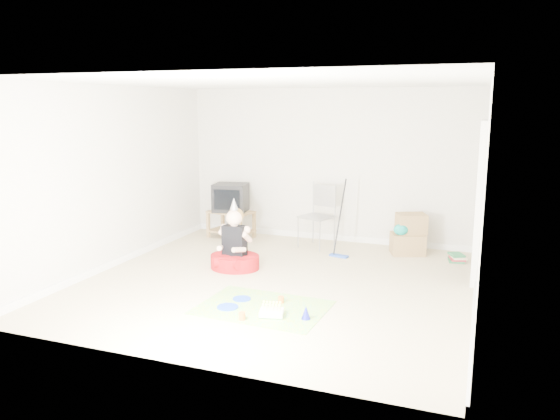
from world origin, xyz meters
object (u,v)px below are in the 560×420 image
(crt_tv, at_px, (231,198))
(seated_woman, at_px, (235,253))
(tv_stand, at_px, (231,222))
(cardboard_boxes, at_px, (409,235))
(folding_chair, at_px, (317,217))
(birthday_cake, at_px, (272,313))

(crt_tv, xyz_separation_m, seated_woman, (0.85, -1.67, -0.49))
(tv_stand, relative_size, crt_tv, 1.49)
(seated_woman, bearing_deg, cardboard_boxes, 36.61)
(cardboard_boxes, bearing_deg, crt_tv, 179.95)
(crt_tv, height_order, seated_woman, seated_woman)
(crt_tv, distance_m, cardboard_boxes, 3.12)
(folding_chair, xyz_separation_m, seated_woman, (-0.76, -1.55, -0.29))
(cardboard_boxes, bearing_deg, folding_chair, -175.75)
(folding_chair, relative_size, cardboard_boxes, 1.65)
(tv_stand, height_order, cardboard_boxes, cardboard_boxes)
(cardboard_boxes, xyz_separation_m, seated_woman, (-2.24, -1.66, -0.08))
(birthday_cake, bearing_deg, tv_stand, 122.30)
(crt_tv, xyz_separation_m, birthday_cake, (2.01, -3.17, -0.68))
(folding_chair, height_order, birthday_cake, folding_chair)
(crt_tv, distance_m, birthday_cake, 3.82)
(tv_stand, xyz_separation_m, crt_tv, (0.00, -0.00, 0.44))
(crt_tv, height_order, cardboard_boxes, crt_tv)
(crt_tv, bearing_deg, cardboard_boxes, -9.18)
(folding_chair, bearing_deg, cardboard_boxes, 4.25)
(tv_stand, height_order, seated_woman, seated_woman)
(folding_chair, bearing_deg, seated_woman, -115.98)
(tv_stand, height_order, birthday_cake, tv_stand)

